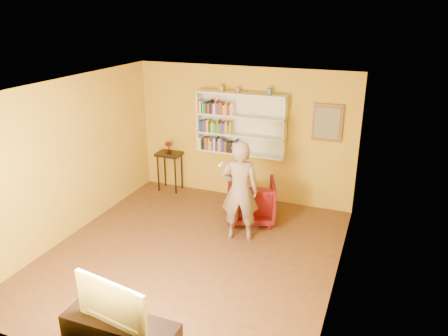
{
  "coord_description": "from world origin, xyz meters",
  "views": [
    {
      "loc": [
        2.71,
        -5.53,
        3.77
      ],
      "look_at": [
        0.27,
        0.75,
        1.27
      ],
      "focal_mm": 35.0,
      "sensor_mm": 36.0,
      "label": 1
    }
  ],
  "objects": [
    {
      "name": "room_shell",
      "position": [
        0.0,
        0.0,
        1.02
      ],
      "size": [
        5.3,
        5.8,
        2.88
      ],
      "color": "#4B2D18",
      "rests_on": "ground"
    },
    {
      "name": "bookshelf",
      "position": [
        0.0,
        2.41,
        1.59
      ],
      "size": [
        1.8,
        0.29,
        1.23
      ],
      "color": "silver",
      "rests_on": "room_shell"
    },
    {
      "name": "books_row_lower",
      "position": [
        -0.47,
        2.3,
        1.13
      ],
      "size": [
        0.8,
        0.18,
        0.27
      ],
      "color": "white",
      "rests_on": "bookshelf"
    },
    {
      "name": "books_row_middle",
      "position": [
        -0.51,
        2.3,
        1.5
      ],
      "size": [
        0.68,
        0.19,
        0.26
      ],
      "color": "#1A7525",
      "rests_on": "bookshelf"
    },
    {
      "name": "books_row_upper",
      "position": [
        -0.51,
        2.3,
        1.89
      ],
      "size": [
        0.71,
        0.19,
        0.27
      ],
      "color": "brown",
      "rests_on": "bookshelf"
    },
    {
      "name": "ornament_left",
      "position": [
        -0.4,
        2.35,
        2.27
      ],
      "size": [
        0.08,
        0.08,
        0.11
      ],
      "primitive_type": "cube",
      "color": "olive",
      "rests_on": "bookshelf"
    },
    {
      "name": "ornament_centre",
      "position": [
        -0.07,
        2.35,
        2.26
      ],
      "size": [
        0.07,
        0.07,
        0.1
      ],
      "primitive_type": "cube",
      "color": "#9E4B34",
      "rests_on": "bookshelf"
    },
    {
      "name": "ornament_right",
      "position": [
        0.55,
        2.35,
        2.27
      ],
      "size": [
        0.09,
        0.09,
        0.12
      ],
      "primitive_type": "cube",
      "color": "#436070",
      "rests_on": "bookshelf"
    },
    {
      "name": "framed_painting",
      "position": [
        1.65,
        2.46,
        1.75
      ],
      "size": [
        0.55,
        0.05,
        0.7
      ],
      "color": "brown",
      "rests_on": "room_shell"
    },
    {
      "name": "console_table",
      "position": [
        -1.57,
        2.25,
        0.7
      ],
      "size": [
        0.52,
        0.39,
        0.85
      ],
      "color": "black",
      "rests_on": "ground"
    },
    {
      "name": "ruby_lustre",
      "position": [
        -1.57,
        2.25,
        1.02
      ],
      "size": [
        0.15,
        0.15,
        0.24
      ],
      "color": "maroon",
      "rests_on": "console_table"
    },
    {
      "name": "armchair",
      "position": [
        0.51,
        1.5,
        0.4
      ],
      "size": [
        1.09,
        1.11,
        0.8
      ],
      "primitive_type": "imported",
      "rotation": [
        0.0,
        0.0,
        3.48
      ],
      "color": "#42040A",
      "rests_on": "ground"
    },
    {
      "name": "person",
      "position": [
        0.53,
        0.8,
        0.88
      ],
      "size": [
        0.72,
        0.56,
        1.75
      ],
      "primitive_type": "imported",
      "rotation": [
        0.0,
        0.0,
        3.38
      ],
      "color": "#6D5950",
      "rests_on": "ground"
    },
    {
      "name": "game_remote",
      "position": [
        0.34,
        0.44,
        1.45
      ],
      "size": [
        0.04,
        0.15,
        0.04
      ],
      "primitive_type": "cube",
      "color": "silver",
      "rests_on": "person"
    },
    {
      "name": "television",
      "position": [
        0.18,
        -2.25,
        0.77
      ],
      "size": [
        0.98,
        0.28,
        0.56
      ],
      "primitive_type": "imported",
      "rotation": [
        0.0,
        0.0,
        -0.16
      ],
      "color": "black",
      "rests_on": "tv_cabinet"
    }
  ]
}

